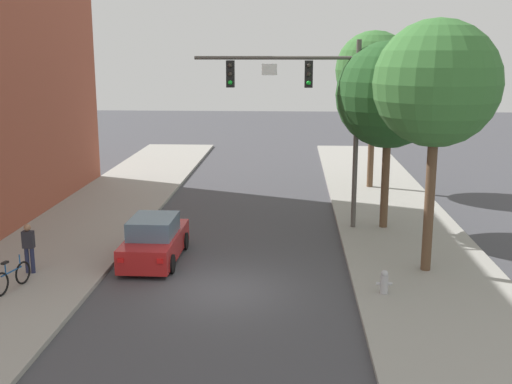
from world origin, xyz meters
TOP-DOWN VIEW (x-y plane):
  - ground_plane at (0.00, 0.00)m, footprint 120.00×120.00m
  - sidewalk_left at (-6.50, 0.00)m, footprint 5.00×60.00m
  - sidewalk_right at (6.50, 0.00)m, footprint 5.00×60.00m
  - traffic_signal_mast at (2.76, 7.01)m, footprint 6.53×0.38m
  - car_lead_red at (-2.71, 2.70)m, footprint 1.86×4.25m
  - pedestrian_sidewalk_left_walker at (-6.40, 0.79)m, footprint 0.36×0.22m
  - bicycle_leaning at (-6.33, -0.71)m, footprint 0.45×1.74m
  - fire_hydrant at (4.84, -0.36)m, footprint 0.48×0.24m
  - street_tree_nearest at (6.51, 1.84)m, footprint 3.97×3.97m
  - street_tree_second at (5.84, 7.05)m, footprint 4.20×4.20m
  - street_tree_third at (6.22, 15.04)m, footprint 3.97×3.97m

SIDE VIEW (x-z plane):
  - ground_plane at x=0.00m, z-range 0.00..0.00m
  - sidewalk_left at x=-6.50m, z-range 0.00..0.15m
  - sidewalk_right at x=6.50m, z-range 0.00..0.15m
  - fire_hydrant at x=4.84m, z-range 0.15..0.87m
  - bicycle_leaning at x=-6.33m, z-range 0.05..1.03m
  - car_lead_red at x=-2.71m, z-range -0.08..1.52m
  - pedestrian_sidewalk_left_walker at x=-6.40m, z-range 0.24..1.88m
  - traffic_signal_mast at x=2.76m, z-range 1.59..9.09m
  - street_tree_second at x=5.84m, z-range 1.77..9.25m
  - street_tree_nearest at x=6.51m, z-range 2.17..10.23m
  - street_tree_third at x=6.22m, z-range 2.19..10.30m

